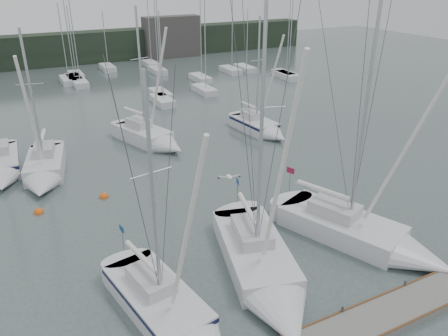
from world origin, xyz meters
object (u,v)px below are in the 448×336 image
object	(u,v)px
sailboat_mid_b	(44,172)
buoy_c	(39,213)
sailboat_near_right	(376,239)
sailboat_mid_c	(153,139)
sailboat_near_left	(176,321)
sailboat_mid_d	(262,128)
buoy_a	(104,197)
sailboat_near_center	(267,278)
sailboat_mid_a	(1,168)

from	to	relation	value
sailboat_mid_b	buoy_c	bearing A→B (deg)	-89.52
sailboat_near_right	sailboat_mid_c	size ratio (longest dim) A/B	1.34
sailboat_near_left	sailboat_mid_d	distance (m)	25.93
sailboat_near_right	sailboat_mid_b	distance (m)	24.14
sailboat_near_left	buoy_a	world-z (taller)	sailboat_near_left
sailboat_near_center	sailboat_mid_a	size ratio (longest dim) A/B	1.24
sailboat_near_right	sailboat_mid_b	xyz separation A→B (m)	(-15.95, 18.12, 0.01)
sailboat_near_center	sailboat_mid_a	world-z (taller)	sailboat_near_center
sailboat_mid_b	sailboat_near_right	bearing A→B (deg)	-37.36
sailboat_near_right	sailboat_mid_d	distance (m)	19.65
sailboat_near_right	sailboat_mid_c	world-z (taller)	sailboat_near_right
sailboat_mid_c	buoy_c	world-z (taller)	sailboat_mid_c
sailboat_near_left	sailboat_mid_a	distance (m)	22.04
sailboat_near_right	sailboat_mid_b	bearing A→B (deg)	109.19
sailboat_mid_d	buoy_c	xyz separation A→B (m)	(-21.04, -6.13, -0.58)
sailboat_near_center	sailboat_near_right	bearing A→B (deg)	14.74
buoy_c	sailboat_near_left	bearing A→B (deg)	-72.22
sailboat_near_left	sailboat_mid_d	world-z (taller)	sailboat_near_left
buoy_a	buoy_c	world-z (taller)	same
sailboat_mid_c	buoy_a	xyz separation A→B (m)	(-6.31, -7.80, -0.63)
sailboat_near_left	buoy_a	xyz separation A→B (m)	(-0.07, 13.97, -0.55)
sailboat_near_left	sailboat_mid_c	bearing A→B (deg)	63.49
sailboat_mid_a	sailboat_mid_b	size ratio (longest dim) A/B	1.03
sailboat_near_right	sailboat_mid_c	bearing A→B (deg)	84.37
sailboat_mid_b	buoy_a	distance (m)	5.93
sailboat_near_left	sailboat_mid_b	world-z (taller)	sailboat_near_left
buoy_a	sailboat_mid_c	bearing A→B (deg)	51.01
sailboat_mid_c	sailboat_mid_d	world-z (taller)	sailboat_mid_c
sailboat_near_right	sailboat_near_left	bearing A→B (deg)	160.96
sailboat_mid_d	buoy_a	distance (m)	17.73
sailboat_near_center	sailboat_mid_c	xyz separation A→B (m)	(1.10, 21.12, 0.08)
sailboat_mid_a	sailboat_mid_c	distance (m)	12.56
sailboat_near_left	sailboat_mid_c	xyz separation A→B (m)	(6.24, 21.77, 0.09)
sailboat_near_center	sailboat_mid_c	bearing A→B (deg)	101.50
sailboat_mid_d	sailboat_near_center	bearing A→B (deg)	-127.96
sailboat_mid_a	sailboat_mid_c	xyz separation A→B (m)	(12.54, 0.65, 0.00)
sailboat_mid_d	sailboat_mid_a	bearing A→B (deg)	169.82
sailboat_mid_d	buoy_c	world-z (taller)	sailboat_mid_d
sailboat_near_right	buoy_c	world-z (taller)	sailboat_near_right
sailboat_near_center	sailboat_near_right	size ratio (longest dim) A/B	0.89
sailboat_mid_b	sailboat_mid_c	distance (m)	10.14
buoy_c	buoy_a	bearing A→B (deg)	2.71
sailboat_near_center	sailboat_mid_c	distance (m)	21.15
sailboat_mid_d	buoy_a	world-z (taller)	sailboat_mid_d
sailboat_near_right	sailboat_near_center	bearing A→B (deg)	158.08
sailboat_near_center	sailboat_mid_c	world-z (taller)	sailboat_near_center
sailboat_near_center	sailboat_mid_c	size ratio (longest dim) A/B	1.19
sailboat_mid_d	sailboat_near_right	bearing A→B (deg)	-109.24
sailboat_near_right	buoy_c	distance (m)	21.39
sailboat_near_right	sailboat_mid_a	bearing A→B (deg)	110.44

